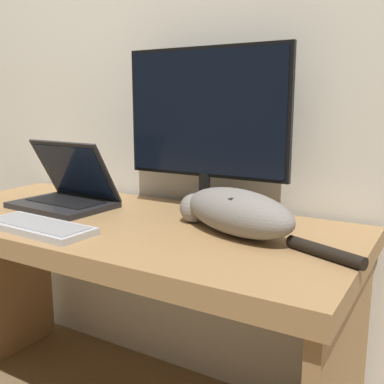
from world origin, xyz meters
name	(u,v)px	position (x,y,z in m)	size (l,w,h in m)	color
wall_back	(184,48)	(0.00, 0.72, 1.30)	(6.40, 0.06, 2.60)	silver
desk	(123,263)	(0.00, 0.33, 0.58)	(1.50, 0.66, 0.73)	#A37A4C
monitor	(205,122)	(0.18, 0.57, 1.04)	(0.60, 0.17, 0.55)	black
laptop	(67,194)	(-0.29, 0.37, 0.78)	(0.36, 0.27, 0.24)	#232326
external_keyboard	(38,227)	(-0.13, 0.11, 0.74)	(0.38, 0.16, 0.02)	#BCBCC1
cat	(236,211)	(0.39, 0.38, 0.80)	(0.59, 0.31, 0.13)	gray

